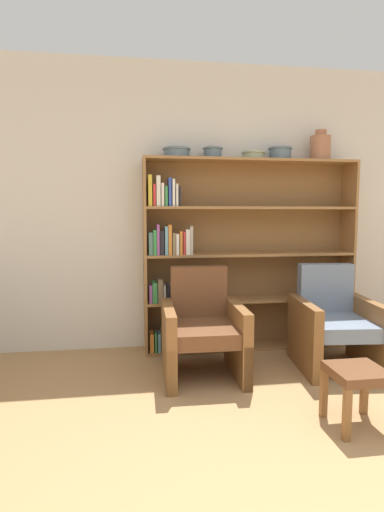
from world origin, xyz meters
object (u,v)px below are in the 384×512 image
at_px(bowl_slate, 213,152).
at_px(armchair_cushioned, 334,323).
at_px(bowl_sage, 253,155).
at_px(vase_tall, 320,147).
at_px(bowl_terracotta, 177,152).
at_px(armchair_leather, 202,329).
at_px(footstool, 357,380).
at_px(bookshelf, 231,258).
at_px(bowl_cream, 280,153).

relative_size(bowl_slate, armchair_cushioned, 0.22).
xyz_separation_m(bowl_sage, vase_tall, (0.67, -0.00, 0.08)).
distance_m(bowl_terracotta, armchair_leather, 1.62).
bearing_deg(bowl_sage, footstool, -82.20).
distance_m(bookshelf, bowl_slate, 1.02).
xyz_separation_m(bookshelf, bowl_slate, (-0.19, -0.02, 1.00)).
xyz_separation_m(bowl_cream, vase_tall, (0.41, 0.00, 0.06)).
relative_size(bowl_sage, armchair_cushioned, 0.26).
distance_m(bowl_slate, armchair_leather, 1.63).
bearing_deg(bowl_terracotta, armchair_cushioned, -24.89).
xyz_separation_m(bookshelf, armchair_cushioned, (0.76, -0.62, -0.51)).
xyz_separation_m(bookshelf, bowl_terracotta, (-0.52, -0.02, 0.99)).
distance_m(armchair_leather, armchair_cushioned, 1.15).
bearing_deg(footstool, armchair_cushioned, 69.87).
bearing_deg(bowl_terracotta, bowl_sage, 0.00).
bearing_deg(bookshelf, bowl_terracotta, -177.71).
distance_m(bookshelf, footstool, 1.72).
xyz_separation_m(bowl_slate, bowl_cream, (0.66, -0.00, 0.01)).
bearing_deg(bowl_cream, bowl_terracotta, 180.00).
bearing_deg(bookshelf, bowl_cream, -2.55).
bearing_deg(armchair_cushioned, bookshelf, -33.63).
xyz_separation_m(bowl_terracotta, armchair_cushioned, (1.29, -0.60, -1.50)).
distance_m(bowl_cream, vase_tall, 0.41).
bearing_deg(bookshelf, vase_tall, -1.37).
height_order(bowl_sage, armchair_leather, bowl_sage).
bearing_deg(armchair_leather, bookshelf, -120.68).
bearing_deg(bookshelf, armchair_cushioned, -39.01).
bearing_deg(armchair_leather, bowl_cream, -143.89).
relative_size(bookshelf, armchair_cushioned, 2.37).
bearing_deg(bowl_cream, vase_tall, 0.00).
distance_m(bowl_cream, armchair_leather, 1.84).
bearing_deg(bowl_cream, bowl_slate, 180.00).
height_order(bookshelf, bowl_cream, bowl_cream).
relative_size(bowl_sage, armchair_leather, 0.26).
height_order(bookshelf, bowl_slate, bowl_slate).
distance_m(vase_tall, armchair_cushioned, 1.69).
bearing_deg(armchair_cushioned, bowl_cream, -58.50).
xyz_separation_m(bowl_slate, vase_tall, (1.06, -0.00, 0.07)).
bearing_deg(bowl_cream, footstool, -91.99).
bearing_deg(vase_tall, armchair_leather, -154.63).
xyz_separation_m(bowl_slate, armchair_cushioned, (0.95, -0.60, -1.51)).
distance_m(bowl_terracotta, bowl_sage, 0.73).
distance_m(armchair_leather, footstool, 1.24).
bearing_deg(armchair_cushioned, bowl_slate, -26.83).
relative_size(bookshelf, armchair_leather, 2.37).
relative_size(bowl_sage, footstool, 0.61).
distance_m(bowl_cream, footstool, 2.22).
bearing_deg(bowl_sage, vase_tall, -0.00).
bearing_deg(bookshelf, footstool, -75.08).
height_order(vase_tall, footstool, vase_tall).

